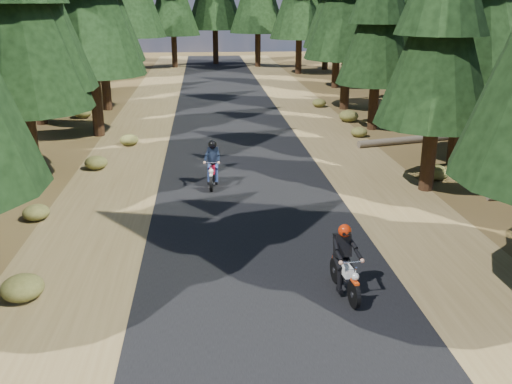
# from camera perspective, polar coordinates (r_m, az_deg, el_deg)

# --- Properties ---
(ground) EXTENTS (120.00, 120.00, 0.00)m
(ground) POSITION_cam_1_polar(r_m,az_deg,el_deg) (14.67, 0.54, -5.94)
(ground) COLOR #473419
(ground) RESTS_ON ground
(road) EXTENTS (6.00, 100.00, 0.01)m
(road) POSITION_cam_1_polar(r_m,az_deg,el_deg) (19.31, -0.95, 0.22)
(road) COLOR black
(road) RESTS_ON ground
(shoulder_l) EXTENTS (3.20, 100.00, 0.01)m
(shoulder_l) POSITION_cam_1_polar(r_m,az_deg,el_deg) (19.53, -14.54, -0.19)
(shoulder_l) COLOR brown
(shoulder_l) RESTS_ON ground
(shoulder_r) EXTENTS (3.20, 100.00, 0.01)m
(shoulder_r) POSITION_cam_1_polar(r_m,az_deg,el_deg) (20.16, 12.20, 0.58)
(shoulder_r) COLOR brown
(shoulder_r) RESTS_ON ground
(log_near) EXTENTS (5.88, 1.82, 0.32)m
(log_near) POSITION_cam_1_polar(r_m,az_deg,el_deg) (26.84, 15.81, 5.11)
(log_near) COLOR #4C4233
(log_near) RESTS_ON ground
(understory_shrubs) EXTENTS (15.95, 31.53, 0.61)m
(understory_shrubs) POSITION_cam_1_polar(r_m,az_deg,el_deg) (22.04, -0.26, 3.27)
(understory_shrubs) COLOR #474C1E
(understory_shrubs) RESTS_ON ground
(rider_lead) EXTENTS (0.72, 1.81, 1.57)m
(rider_lead) POSITION_cam_1_polar(r_m,az_deg,el_deg) (12.55, 8.90, -7.95)
(rider_lead) COLOR white
(rider_lead) RESTS_ON road
(rider_follow) EXTENTS (0.71, 1.81, 1.58)m
(rider_follow) POSITION_cam_1_polar(r_m,az_deg,el_deg) (19.59, -4.35, 2.05)
(rider_follow) COLOR maroon
(rider_follow) RESTS_ON road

